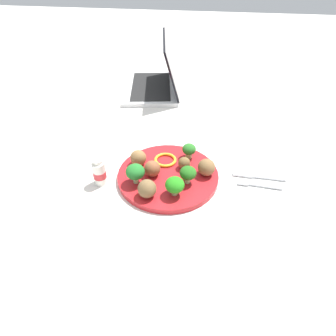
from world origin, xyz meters
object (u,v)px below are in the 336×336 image
(broccoli_floret_back_left, at_px, (135,172))
(fork, at_px, (257,184))
(meatball_front_right, at_px, (138,158))
(laptop, at_px, (157,81))
(napkin, at_px, (259,182))
(meatball_mid_left, at_px, (184,163))
(pepper_ring_back_left, at_px, (165,160))
(meatball_near_rim, at_px, (152,169))
(knife, at_px, (257,176))
(yogurt_bottle, at_px, (99,173))
(broccoli_floret_mid_left, at_px, (175,185))
(meatball_center, at_px, (206,167))
(broccoli_floret_mid_right, at_px, (189,150))
(broccoli_floret_front_right, at_px, (188,173))
(meatball_back_right, at_px, (147,189))
(plate, at_px, (168,176))

(broccoli_floret_back_left, distance_m, fork, 0.33)
(meatball_front_right, bearing_deg, laptop, -86.87)
(napkin, bearing_deg, meatball_front_right, -3.09)
(meatball_mid_left, relative_size, napkin, 0.20)
(pepper_ring_back_left, bearing_deg, meatball_near_rim, 68.23)
(knife, distance_m, yogurt_bottle, 0.43)
(yogurt_bottle, bearing_deg, knife, -170.22)
(meatball_mid_left, xyz_separation_m, laptop, (0.16, -0.53, 0.01))
(broccoli_floret_back_left, xyz_separation_m, knife, (-0.33, -0.08, -0.04))
(broccoli_floret_mid_left, height_order, meatball_center, broccoli_floret_mid_left)
(pepper_ring_back_left, xyz_separation_m, fork, (-0.26, 0.06, -0.01))
(meatball_center, xyz_separation_m, knife, (-0.14, -0.02, -0.03))
(broccoli_floret_back_left, height_order, broccoli_floret_mid_right, broccoli_floret_back_left)
(broccoli_floret_front_right, distance_m, broccoli_floret_back_left, 0.14)
(meatball_center, relative_size, pepper_ring_back_left, 0.73)
(broccoli_floret_mid_right, distance_m, napkin, 0.22)
(broccoli_floret_front_right, distance_m, napkin, 0.21)
(meatball_front_right, height_order, yogurt_bottle, yogurt_bottle)
(meatball_center, relative_size, meatball_back_right, 1.00)
(broccoli_floret_front_right, height_order, yogurt_bottle, yogurt_bottle)
(yogurt_bottle, bearing_deg, pepper_ring_back_left, -149.28)
(broccoli_floret_back_left, xyz_separation_m, laptop, (0.04, -0.61, -0.01))
(broccoli_floret_mid_left, height_order, meatball_near_rim, broccoli_floret_mid_left)
(laptop, bearing_deg, meatball_near_rim, 97.57)
(meatball_near_rim, relative_size, yogurt_bottle, 0.58)
(meatball_back_right, distance_m, fork, 0.30)
(plate, distance_m, napkin, 0.25)
(broccoli_floret_mid_left, relative_size, meatball_near_rim, 1.15)
(broccoli_floret_front_right, relative_size, yogurt_bottle, 0.64)
(broccoli_floret_front_right, height_order, napkin, broccoli_floret_front_right)
(fork, relative_size, knife, 0.83)
(meatball_near_rim, xyz_separation_m, knife, (-0.29, -0.04, -0.03))
(broccoli_floret_mid_left, bearing_deg, meatball_near_rim, -44.97)
(pepper_ring_back_left, xyz_separation_m, laptop, (0.10, -0.51, 0.02))
(meatball_front_right, distance_m, fork, 0.34)
(pepper_ring_back_left, relative_size, knife, 0.45)
(plate, height_order, fork, plate)
(broccoli_floret_back_left, height_order, yogurt_bottle, yogurt_bottle)
(plate, height_order, meatball_front_right, meatball_front_right)
(broccoli_floret_back_left, bearing_deg, meatball_mid_left, -147.49)
(pepper_ring_back_left, xyz_separation_m, napkin, (-0.27, 0.04, -0.02))
(yogurt_bottle, bearing_deg, meatball_near_rim, -167.22)
(meatball_center, height_order, meatball_near_rim, meatball_center)
(meatball_near_rim, relative_size, fork, 0.37)
(meatball_front_right, relative_size, meatball_back_right, 0.96)
(broccoli_floret_front_right, xyz_separation_m, yogurt_bottle, (0.24, 0.01, -0.01))
(broccoli_floret_back_left, bearing_deg, broccoli_floret_mid_right, -135.42)
(knife, relative_size, yogurt_bottle, 1.88)
(plate, relative_size, broccoli_floret_mid_left, 5.46)
(broccoli_floret_mid_left, height_order, laptop, laptop)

